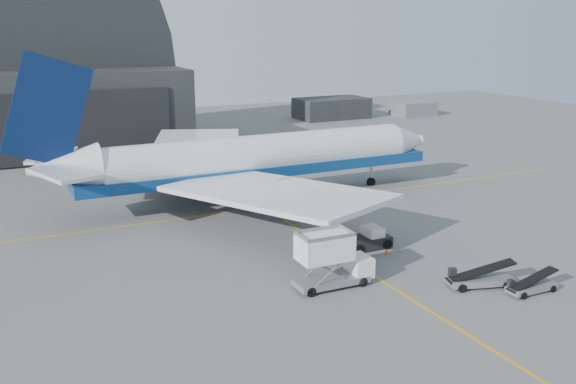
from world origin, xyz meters
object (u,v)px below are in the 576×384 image
pushback_tug (368,240)px  belt_loader_a (479,279)px  belt_loader_b (531,286)px  airliner (245,160)px  catering_truck (330,260)px

pushback_tug → belt_loader_a: size_ratio=0.78×
belt_loader_b → airliner: bearing=107.0°
pushback_tug → belt_loader_b: pushback_tug is taller
catering_truck → belt_loader_a: bearing=-25.1°
pushback_tug → belt_loader_b: size_ratio=0.96×
airliner → pushback_tug: bearing=-77.8°
airliner → pushback_tug: (3.90, -17.98, -3.92)m
airliner → belt_loader_a: bearing=-77.0°
airliner → pushback_tug: 18.81m
pushback_tug → belt_loader_b: bearing=-68.0°
airliner → belt_loader_a: 29.70m
pushback_tug → belt_loader_a: belt_loader_a is taller
airliner → belt_loader_a: size_ratio=9.19×
airliner → catering_truck: 24.23m
airliner → pushback_tug: airliner is taller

